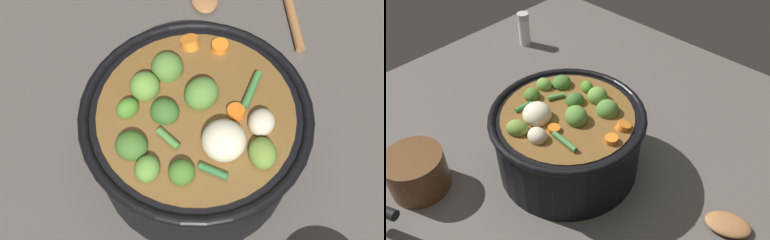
# 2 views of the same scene
# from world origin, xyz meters

# --- Properties ---
(ground_plane) EXTENTS (1.10, 1.10, 0.00)m
(ground_plane) POSITION_xyz_m (0.00, 0.00, 0.00)
(ground_plane) COLOR #514C47
(cooking_pot) EXTENTS (0.27, 0.27, 0.16)m
(cooking_pot) POSITION_xyz_m (0.00, -0.00, 0.07)
(cooking_pot) COLOR black
(cooking_pot) RESTS_ON ground_plane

